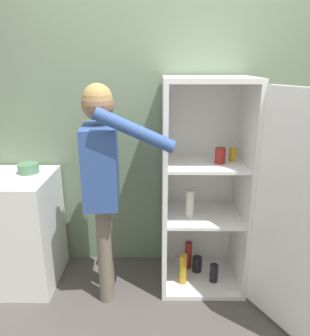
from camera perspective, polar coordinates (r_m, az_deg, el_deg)
The scene contains 5 objects.
wall_back at distance 2.76m, azimuth 2.18°, elevation 7.77°, with size 7.00×0.06×2.55m.
refrigerator at distance 2.53m, azimuth 11.45°, elevation -4.31°, with size 1.00×1.14×1.67m.
person at distance 2.35m, azimuth -9.13°, elevation -0.17°, with size 0.65×0.55×1.63m.
counter at distance 2.93m, azimuth -22.81°, elevation -9.95°, with size 0.61×0.60×0.92m.
bowl at distance 2.78m, azimuth -21.18°, elevation -0.04°, with size 0.16×0.16×0.08m.
Camera 1 is at (-0.08, -1.73, 1.76)m, focal length 35.00 mm.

